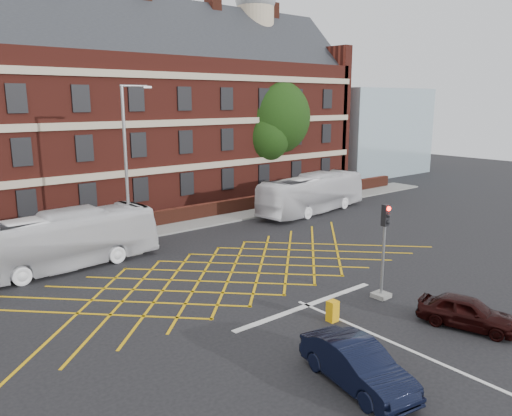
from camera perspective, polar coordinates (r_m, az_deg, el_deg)
ground at (r=24.49m, az=0.01°, el=-8.58°), size 120.00×120.00×0.00m
victorian_building at (r=42.35m, az=-19.30°, el=10.40°), size 51.00×12.17×20.40m
boundary_wall at (r=34.91m, az=-13.67°, el=-1.62°), size 56.00×0.50×1.10m
far_pavement at (r=34.16m, az=-12.89°, el=-2.73°), size 60.00×3.00×0.12m
glass_block at (r=62.17m, az=12.16°, el=8.56°), size 14.00×10.00×10.00m
box_junction_hatching at (r=25.96m, az=-2.82°, el=-7.34°), size 8.22×8.22×0.02m
stop_line at (r=22.09m, az=5.89°, el=-11.00°), size 8.00×0.30×0.02m
centre_line at (r=18.59m, az=20.87°, el=-16.50°), size 0.15×14.00×0.02m
bus_left at (r=27.86m, az=-22.01°, el=-3.63°), size 10.98×3.15×3.02m
bus_right at (r=39.43m, az=6.45°, el=1.64°), size 11.02×3.93×3.00m
car_navy at (r=16.46m, az=11.48°, el=-17.12°), size 2.22×4.44×1.40m
car_maroon at (r=21.47m, az=22.97°, el=-10.88°), size 2.46×3.95×1.25m
deciduous_tree at (r=47.03m, az=1.70°, el=9.72°), size 7.54×7.26×10.78m
traffic_light_near at (r=22.92m, az=14.32°, el=-5.78°), size 0.70×0.70×4.27m
street_lamp at (r=29.12m, az=-14.34°, el=1.21°), size 2.25×1.00×9.52m
utility_cabinet at (r=20.62m, az=8.74°, el=-11.56°), size 0.41×0.37×0.86m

